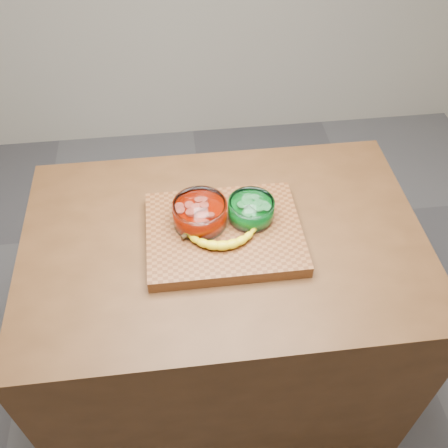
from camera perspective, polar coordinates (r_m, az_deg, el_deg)
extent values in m
plane|color=#59595E|center=(2.23, 0.00, -17.00)|extent=(3.50, 3.50, 0.00)
cube|color=#4F3017|center=(1.84, 0.00, -10.87)|extent=(1.20, 0.80, 0.90)
cube|color=brown|center=(1.46, 0.00, -1.07)|extent=(0.45, 0.35, 0.04)
cylinder|color=white|center=(1.44, -2.76, 1.21)|extent=(0.16, 0.16, 0.07)
cylinder|color=#C01500|center=(1.45, -2.75, 0.91)|extent=(0.14, 0.14, 0.04)
cylinder|color=#F3614C|center=(1.43, -2.79, 1.75)|extent=(0.13, 0.13, 0.02)
cylinder|color=white|center=(1.46, 3.10, 1.65)|extent=(0.14, 0.14, 0.06)
cylinder|color=#097E1E|center=(1.47, 3.09, 1.42)|extent=(0.11, 0.11, 0.04)
cylinder|color=#5CC465|center=(1.45, 3.13, 2.16)|extent=(0.11, 0.11, 0.02)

